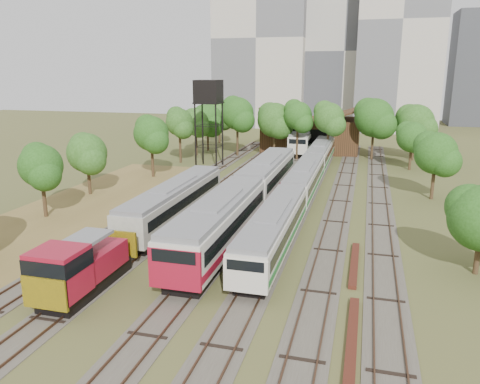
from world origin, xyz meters
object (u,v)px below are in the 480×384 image
(shunter_locomotive, at_px, (78,269))
(water_tower, at_px, (208,94))
(railcar_red_set, at_px, (248,196))
(railcar_green_set, at_px, (305,180))

(shunter_locomotive, distance_m, water_tower, 41.53)
(railcar_red_set, xyz_separation_m, water_tower, (-11.38, 22.45, 8.15))
(railcar_green_set, relative_size, water_tower, 4.27)
(water_tower, bearing_deg, shunter_locomotive, -82.40)
(shunter_locomotive, xyz_separation_m, water_tower, (-5.38, 40.29, 8.53))
(railcar_green_set, distance_m, shunter_locomotive, 29.35)
(railcar_red_set, distance_m, water_tower, 26.46)
(railcar_red_set, bearing_deg, railcar_green_set, 67.72)
(railcar_red_set, xyz_separation_m, railcar_green_set, (4.00, 9.76, -0.39))
(shunter_locomotive, bearing_deg, railcar_red_set, 71.40)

